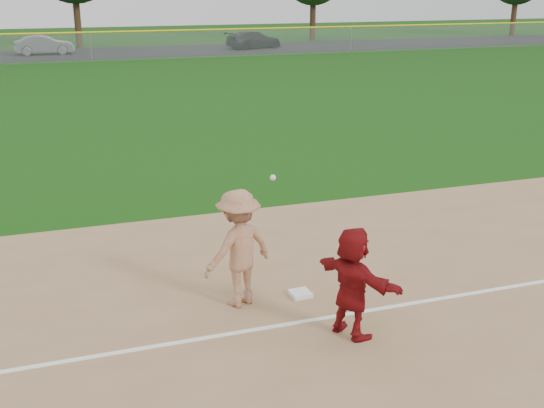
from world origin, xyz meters
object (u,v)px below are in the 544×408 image
object	(u,v)px
base_runner	(352,282)
car_right	(254,40)
first_base	(300,294)
car_mid	(44,45)

from	to	relation	value
base_runner	car_right	size ratio (longest dim) A/B	0.36
first_base	car_right	size ratio (longest dim) A/B	0.07
first_base	car_right	distance (m)	47.72
base_runner	first_base	bearing A→B (deg)	-12.80
first_base	base_runner	world-z (taller)	base_runner
car_mid	car_right	bearing A→B (deg)	-92.58
base_runner	car_mid	distance (m)	47.71
base_runner	car_mid	world-z (taller)	base_runner
first_base	base_runner	size ratio (longest dim) A/B	0.19
first_base	car_right	bearing A→B (deg)	73.25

